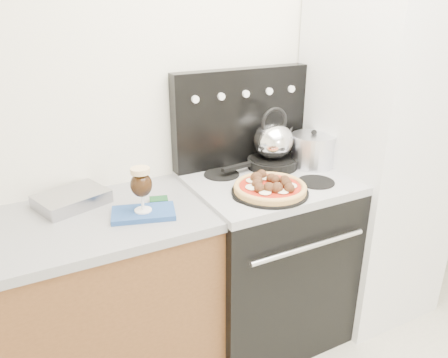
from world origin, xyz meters
TOP-DOWN VIEW (x-y plane):
  - room_shell at (0.00, 0.29)m, footprint 3.52×3.01m
  - base_cabinet at (-1.02, 1.20)m, footprint 1.45×0.60m
  - countertop at (-1.02, 1.20)m, footprint 1.48×0.63m
  - stove_body at (0.08, 1.18)m, footprint 0.76×0.65m
  - cooktop at (0.08, 1.18)m, footprint 0.76×0.65m
  - backguard at (0.08, 1.45)m, footprint 0.76×0.08m
  - fridge at (0.78, 1.15)m, footprint 0.64×0.68m
  - foil_sheet at (-0.83, 1.36)m, footprint 0.34×0.29m
  - oven_mitt at (-0.58, 1.11)m, footprint 0.29×0.22m
  - beer_glass at (-0.58, 1.11)m, footprint 0.10×0.10m
  - pizza_pan at (-0.01, 1.02)m, footprint 0.42×0.42m
  - pizza at (-0.01, 1.02)m, footprint 0.40×0.40m
  - skillet at (0.19, 1.30)m, footprint 0.30×0.30m
  - tea_kettle at (0.19, 1.30)m, footprint 0.24×0.24m
  - stock_pot at (0.39, 1.22)m, footprint 0.26×0.26m

SIDE VIEW (x-z plane):
  - base_cabinet at x=-1.02m, z-range 0.00..0.86m
  - stove_body at x=0.08m, z-range 0.00..0.88m
  - countertop at x=-1.02m, z-range 0.86..0.90m
  - cooktop at x=0.08m, z-range 0.88..0.92m
  - oven_mitt at x=-0.58m, z-range 0.90..0.92m
  - pizza_pan at x=-0.01m, z-range 0.92..0.93m
  - foil_sheet at x=-0.83m, z-range 0.90..0.96m
  - skillet at x=0.19m, z-range 0.92..0.97m
  - fridge at x=0.78m, z-range 0.00..1.90m
  - pizza at x=-0.01m, z-range 0.93..0.98m
  - stock_pot at x=0.39m, z-range 0.92..1.08m
  - beer_glass at x=-0.58m, z-range 0.92..1.12m
  - tea_kettle at x=0.19m, z-range 0.97..1.20m
  - backguard at x=0.08m, z-range 0.92..1.42m
  - room_shell at x=0.00m, z-range -0.01..2.51m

